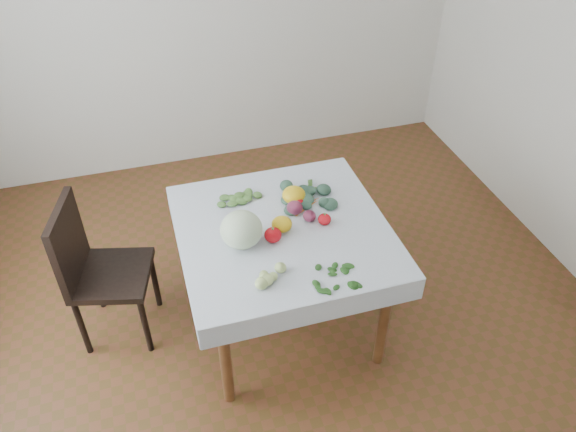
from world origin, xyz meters
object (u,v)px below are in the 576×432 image
object	(u,v)px
cabbage	(241,230)
carrot_bunch	(303,199)
table	(284,243)
chair	(94,265)
heirloom_back	(294,195)

from	to	relation	value
cabbage	carrot_bunch	bearing A→B (deg)	31.79
table	carrot_bunch	world-z (taller)	carrot_bunch
table	cabbage	distance (m)	0.32
chair	carrot_bunch	world-z (taller)	chair
heirloom_back	carrot_bunch	bearing A→B (deg)	-15.03
chair	cabbage	world-z (taller)	cabbage
cabbage	heirloom_back	bearing A→B (deg)	36.59
chair	heirloom_back	distance (m)	1.19
chair	carrot_bunch	xyz separation A→B (m)	(1.21, -0.06, 0.24)
table	chair	world-z (taller)	chair
heirloom_back	table	bearing A→B (deg)	-120.17
table	heirloom_back	distance (m)	0.29
heirloom_back	carrot_bunch	xyz separation A→B (m)	(0.05, -0.01, -0.03)
table	cabbage	xyz separation A→B (m)	(-0.24, -0.06, 0.20)
chair	cabbage	size ratio (longest dim) A/B	4.24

